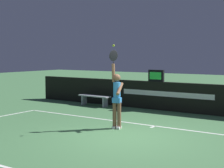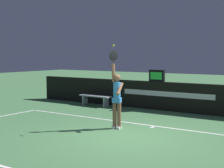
% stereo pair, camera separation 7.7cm
% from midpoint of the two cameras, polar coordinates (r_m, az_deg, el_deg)
% --- Properties ---
extents(ground_plane, '(60.00, 60.00, 0.00)m').
position_cam_midpoint_polar(ground_plane, '(9.64, 2.93, -8.88)').
color(ground_plane, '#477B4B').
extents(court_lines, '(11.25, 5.41, 0.00)m').
position_cam_midpoint_polar(court_lines, '(8.88, -0.21, -10.09)').
color(court_lines, white).
rests_on(court_lines, ground).
extents(back_wall, '(15.50, 0.21, 1.18)m').
position_cam_midpoint_polar(back_wall, '(13.72, 13.11, -2.32)').
color(back_wall, black).
rests_on(back_wall, ground).
extents(speed_display, '(0.67, 0.15, 0.49)m').
position_cam_midpoint_polar(speed_display, '(14.21, 7.74, 1.40)').
color(speed_display, black).
rests_on(speed_display, back_wall).
extents(tennis_player, '(0.51, 0.49, 2.47)m').
position_cam_midpoint_polar(tennis_player, '(10.51, 1.01, -2.06)').
color(tennis_player, brown).
rests_on(tennis_player, ground).
extents(tennis_ball, '(0.07, 0.07, 0.07)m').
position_cam_midpoint_polar(tennis_ball, '(10.10, 0.47, 6.51)').
color(tennis_ball, '#CAE22E').
extents(courtside_bench_near, '(1.63, 0.45, 0.47)m').
position_cam_midpoint_polar(courtside_bench_near, '(15.21, -2.72, -2.34)').
color(courtside_bench_near, '#B0B3BC').
rests_on(courtside_bench_near, ground).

